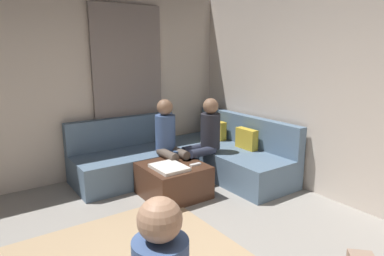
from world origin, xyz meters
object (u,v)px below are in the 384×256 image
object	(u,v)px
coffee_mug	(176,155)
ottoman	(173,180)
sectional_couch	(188,157)
person_on_couch_side	(169,139)
person_on_couch_back	(205,137)
game_remote	(195,165)

from	to	relation	value
coffee_mug	ottoman	bearing A→B (deg)	-39.29
sectional_couch	person_on_couch_side	distance (m)	0.58
coffee_mug	person_on_couch_back	xyz separation A→B (m)	(0.05, 0.45, 0.19)
sectional_couch	ottoman	world-z (taller)	sectional_couch
sectional_couch	ottoman	distance (m)	0.77
ottoman	person_on_couch_back	bearing A→B (deg)	105.07
sectional_couch	game_remote	bearing A→B (deg)	-27.67
game_remote	ottoman	bearing A→B (deg)	-129.29
ottoman	person_on_couch_side	bearing A→B (deg)	156.18
coffee_mug	person_on_couch_side	distance (m)	0.23
coffee_mug	game_remote	bearing A→B (deg)	5.71
coffee_mug	person_on_couch_back	world-z (taller)	person_on_couch_back
person_on_couch_side	coffee_mug	bearing A→B (deg)	99.51
coffee_mug	person_on_couch_side	bearing A→B (deg)	-170.49
sectional_couch	coffee_mug	world-z (taller)	sectional_couch
sectional_couch	game_remote	distance (m)	0.79
ottoman	coffee_mug	xyz separation A→B (m)	(-0.22, 0.18, 0.26)
ottoman	game_remote	xyz separation A→B (m)	(0.18, 0.22, 0.22)
game_remote	person_on_couch_back	size ratio (longest dim) A/B	0.12
sectional_couch	game_remote	world-z (taller)	sectional_couch
game_remote	sectional_couch	bearing A→B (deg)	152.33
person_on_couch_side	sectional_couch	bearing A→B (deg)	-160.68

